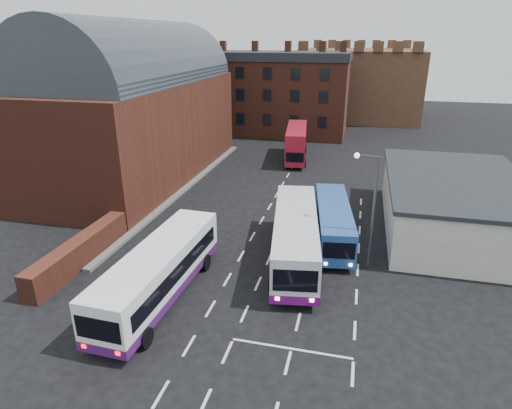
% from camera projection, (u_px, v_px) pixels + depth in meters
% --- Properties ---
extents(ground, '(180.00, 180.00, 0.00)m').
position_uv_depth(ground, '(215.00, 301.00, 24.91)').
color(ground, black).
extents(railway_station, '(12.00, 28.00, 16.00)m').
position_uv_depth(railway_station, '(137.00, 105.00, 44.50)').
color(railway_station, '#602B1E').
rests_on(railway_station, ground).
extents(forecourt_wall, '(1.20, 10.00, 1.80)m').
position_uv_depth(forecourt_wall, '(80.00, 252.00, 28.65)').
color(forecourt_wall, '#602B1E').
rests_on(forecourt_wall, ground).
extents(cream_building, '(10.40, 16.40, 4.25)m').
position_uv_depth(cream_building, '(454.00, 204.00, 33.43)').
color(cream_building, beige).
rests_on(cream_building, ground).
extents(brick_terrace, '(22.00, 10.00, 11.00)m').
position_uv_depth(brick_terrace, '(274.00, 98.00, 65.75)').
color(brick_terrace, brown).
rests_on(brick_terrace, ground).
extents(castle_keep, '(22.00, 22.00, 12.00)m').
position_uv_depth(castle_keep, '(357.00, 83.00, 80.96)').
color(castle_keep, brown).
rests_on(castle_keep, ground).
extents(bus_white_outbound, '(3.26, 11.74, 3.18)m').
position_uv_depth(bus_white_outbound, '(159.00, 269.00, 24.59)').
color(bus_white_outbound, white).
rests_on(bus_white_outbound, ground).
extents(bus_white_inbound, '(4.60, 12.46, 3.32)m').
position_uv_depth(bus_white_inbound, '(295.00, 234.00, 28.69)').
color(bus_white_inbound, silver).
rests_on(bus_white_inbound, ground).
extents(bus_blue, '(3.73, 10.39, 2.77)m').
position_uv_depth(bus_blue, '(333.00, 220.00, 31.71)').
color(bus_blue, '#254D97').
rests_on(bus_blue, ground).
extents(bus_red_double, '(3.53, 10.33, 4.05)m').
position_uv_depth(bus_red_double, '(296.00, 143.00, 52.46)').
color(bus_red_double, '#A71728').
rests_on(bus_red_double, ground).
extents(street_lamp, '(1.55, 0.51, 7.74)m').
position_uv_depth(street_lamp, '(370.00, 202.00, 26.77)').
color(street_lamp, '#4A4B4D').
rests_on(street_lamp, ground).
extents(pedestrian_red, '(0.59, 0.43, 1.50)m').
position_uv_depth(pedestrian_red, '(102.00, 307.00, 23.04)').
color(pedestrian_red, '#A4190A').
rests_on(pedestrian_red, ground).
extents(pedestrian_beige, '(0.91, 0.76, 1.68)m').
position_uv_depth(pedestrian_beige, '(136.00, 298.00, 23.69)').
color(pedestrian_beige, tan).
rests_on(pedestrian_beige, ground).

